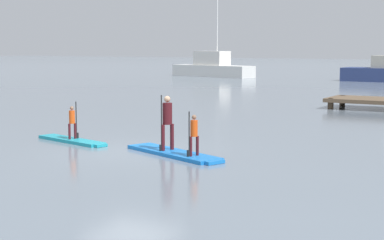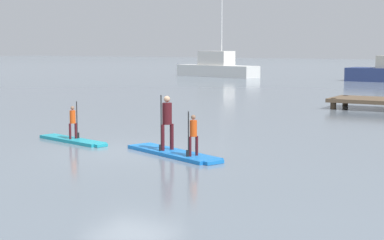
% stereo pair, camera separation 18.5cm
% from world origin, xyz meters
% --- Properties ---
extents(ground_plane, '(240.00, 240.00, 0.00)m').
position_xyz_m(ground_plane, '(0.00, 0.00, 0.00)').
color(ground_plane, slate).
extents(paddleboard_near, '(3.04, 1.27, 0.10)m').
position_xyz_m(paddleboard_near, '(-2.68, 0.56, 0.05)').
color(paddleboard_near, '#1E9EB2').
rests_on(paddleboard_near, ground).
extents(paddler_child_solo, '(0.22, 0.37, 1.18)m').
position_xyz_m(paddler_child_solo, '(-2.68, 0.57, 0.68)').
color(paddler_child_solo, '#4C1419').
rests_on(paddler_child_solo, paddleboard_near).
extents(paddleboard_far, '(3.60, 2.04, 0.10)m').
position_xyz_m(paddleboard_far, '(1.36, 0.11, 0.05)').
color(paddleboard_far, blue).
rests_on(paddleboard_far, ground).
extents(paddler_adult, '(0.35, 0.47, 1.58)m').
position_xyz_m(paddler_adult, '(1.05, 0.23, 0.98)').
color(paddler_adult, '#4C1419').
rests_on(paddler_adult, paddleboard_far).
extents(paddler_child_front, '(0.25, 0.37, 1.21)m').
position_xyz_m(paddler_child_front, '(2.16, -0.23, 0.72)').
color(paddler_child_front, '#4C1419').
rests_on(paddler_child_front, paddleboard_far).
extents(fishing_boat_white_large, '(9.18, 4.14, 8.34)m').
position_xyz_m(fishing_boat_white_large, '(-18.01, 39.62, 0.91)').
color(fishing_boat_white_large, silver).
rests_on(fishing_boat_white_large, ground).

